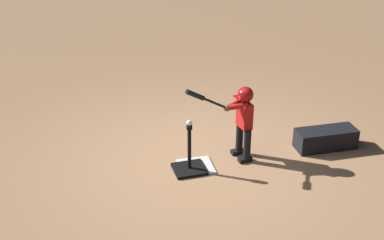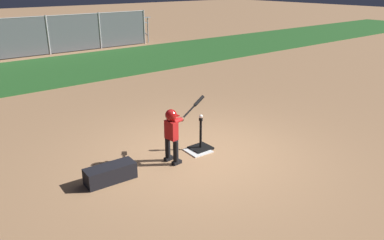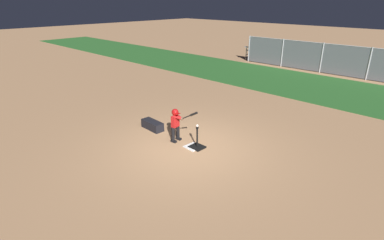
{
  "view_description": "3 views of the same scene",
  "coord_description": "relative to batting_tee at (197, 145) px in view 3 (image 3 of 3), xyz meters",
  "views": [
    {
      "loc": [
        1.79,
        5.87,
        3.67
      ],
      "look_at": [
        0.05,
        -0.0,
        0.62
      ],
      "focal_mm": 50.0,
      "sensor_mm": 36.0,
      "label": 1
    },
    {
      "loc": [
        -4.18,
        -4.99,
        3.15
      ],
      "look_at": [
        -0.05,
        0.23,
        0.65
      ],
      "focal_mm": 35.0,
      "sensor_mm": 36.0,
      "label": 2
    },
    {
      "loc": [
        5.41,
        -5.47,
        3.99
      ],
      "look_at": [
        0.07,
        0.07,
        0.88
      ],
      "focal_mm": 28.0,
      "sensor_mm": 36.0,
      "label": 3
    }
  ],
  "objects": [
    {
      "name": "backstop_fence",
      "position": [
        -0.14,
        11.99,
        0.81
      ],
      "size": [
        12.51,
        0.08,
        1.72
      ],
      "color": "#9E9EA3",
      "rests_on": "ground_plane"
    },
    {
      "name": "grass_outfield_strip",
      "position": [
        -0.14,
        8.75,
        -0.09
      ],
      "size": [
        56.0,
        5.19,
        0.02
      ],
      "primitive_type": "cube",
      "color": "#286026",
      "rests_on": "ground_plane"
    },
    {
      "name": "home_plate",
      "position": [
        -0.1,
        -0.05,
        -0.08
      ],
      "size": [
        0.47,
        0.47,
        0.02
      ],
      "primitive_type": "cube",
      "rotation": [
        0.0,
        0.0,
        -0.06
      ],
      "color": "white",
      "rests_on": "ground_plane"
    },
    {
      "name": "baseball",
      "position": [
        0.0,
        -0.0,
        0.59
      ],
      "size": [
        0.07,
        0.07,
        0.07
      ],
      "primitive_type": "sphere",
      "color": "white",
      "rests_on": "batting_tee"
    },
    {
      "name": "bleachers_far_right",
      "position": [
        -5.14,
        12.97,
        0.37
      ],
      "size": [
        3.43,
        1.92,
        0.96
      ],
      "color": "#93969E",
      "rests_on": "ground_plane"
    },
    {
      "name": "equipment_bag",
      "position": [
        -1.98,
        -0.04,
        0.05
      ],
      "size": [
        0.86,
        0.36,
        0.28
      ],
      "primitive_type": "cube",
      "rotation": [
        0.0,
        0.0,
        -0.05
      ],
      "color": "black",
      "rests_on": "ground_plane"
    },
    {
      "name": "batter_child",
      "position": [
        -0.74,
        -0.11,
        0.56
      ],
      "size": [
        0.92,
        0.33,
        1.12
      ],
      "color": "black",
      "rests_on": "ground_plane"
    },
    {
      "name": "batting_tee",
      "position": [
        0.0,
        0.0,
        0.0
      ],
      "size": [
        0.41,
        0.37,
        0.65
      ],
      "color": "black",
      "rests_on": "ground_plane"
    },
    {
      "name": "bleachers_center",
      "position": [
        -0.07,
        13.4,
        0.56
      ],
      "size": [
        2.92,
        2.65,
        1.33
      ],
      "color": "#93969E",
      "rests_on": "ground_plane"
    },
    {
      "name": "ground_plane",
      "position": [
        -0.14,
        -0.2,
        -0.09
      ],
      "size": [
        90.0,
        90.0,
        0.0
      ],
      "primitive_type": "plane",
      "color": "#AD7F56"
    }
  ]
}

